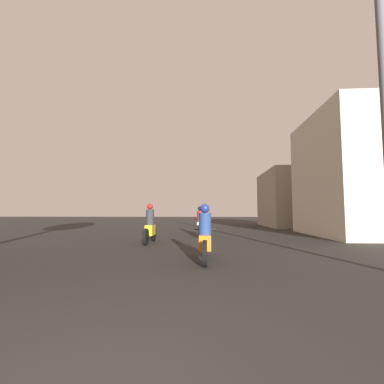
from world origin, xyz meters
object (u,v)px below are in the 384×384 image
motorcycle_silver (200,224)px  building_right_near (357,175)px  motorcycle_yellow (150,227)px  building_right_far (289,199)px  motorcycle_orange (205,238)px

motorcycle_silver → building_right_near: (8.42, 0.63, 2.62)m
motorcycle_silver → motorcycle_yellow: bearing=-116.7°
motorcycle_silver → building_right_near: bearing=10.0°
building_right_near → building_right_far: (-0.98, 8.41, -0.89)m
motorcycle_yellow → motorcycle_silver: 3.66m
motorcycle_yellow → building_right_far: 15.45m
motorcycle_yellow → building_right_far: bearing=53.1°
motorcycle_orange → building_right_far: building_right_far is taller
motorcycle_silver → building_right_near: size_ratio=0.32×
motorcycle_silver → building_right_far: (7.44, 9.04, 1.74)m
motorcycle_yellow → motorcycle_silver: motorcycle_yellow is taller
motorcycle_orange → motorcycle_yellow: 4.29m
motorcycle_orange → building_right_near: building_right_near is taller
building_right_far → motorcycle_orange: bearing=-114.4°
motorcycle_orange → motorcycle_silver: size_ratio=0.97×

